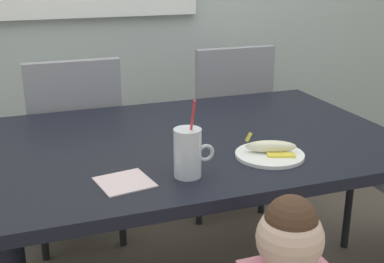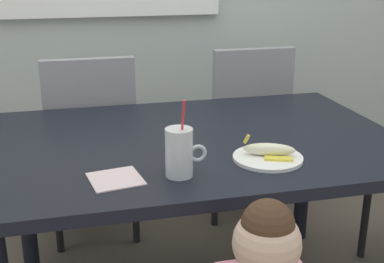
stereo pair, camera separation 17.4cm
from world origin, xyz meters
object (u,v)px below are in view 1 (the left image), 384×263
at_px(peeled_banana, 271,147).
at_px(paper_napkin, 125,182).
at_px(milk_cup, 188,155).
at_px(snack_plate, 270,155).
at_px(dining_table, 192,160).
at_px(dining_chair_left, 75,143).
at_px(dining_chair_right, 225,121).

height_order(peeled_banana, paper_napkin, peeled_banana).
distance_m(milk_cup, snack_plate, 0.32).
xyz_separation_m(peeled_banana, paper_napkin, (-0.51, -0.05, -0.03)).
xyz_separation_m(dining_table, dining_chair_left, (-0.35, 0.69, -0.12)).
bearing_deg(dining_table, peeled_banana, -54.76).
xyz_separation_m(dining_chair_right, paper_napkin, (-0.79, -1.07, 0.21)).
height_order(dining_chair_left, peeled_banana, dining_chair_left).
xyz_separation_m(dining_chair_left, dining_chair_right, (0.82, 0.07, 0.00)).
height_order(dining_chair_right, peeled_banana, dining_chair_right).
height_order(snack_plate, peeled_banana, peeled_banana).
bearing_deg(dining_chair_right, paper_napkin, 53.57).
bearing_deg(dining_chair_left, dining_table, 117.35).
bearing_deg(peeled_banana, dining_chair_left, 119.67).
xyz_separation_m(dining_table, dining_chair_right, (0.46, 0.76, -0.12)).
bearing_deg(paper_napkin, snack_plate, 4.67).
bearing_deg(snack_plate, dining_chair_left, 119.16).
relative_size(milk_cup, peeled_banana, 1.42).
bearing_deg(dining_chair_left, dining_chair_right, -174.81).
bearing_deg(peeled_banana, dining_chair_right, 74.72).
height_order(dining_table, dining_chair_left, dining_chair_left).
distance_m(dining_chair_right, peeled_banana, 1.09).
bearing_deg(paper_napkin, milk_cup, -4.92).
bearing_deg(dining_chair_left, paper_napkin, 91.76).
bearing_deg(peeled_banana, dining_table, 125.24).
bearing_deg(milk_cup, peeled_banana, 11.20).
distance_m(dining_table, snack_plate, 0.34).
bearing_deg(snack_plate, milk_cup, -169.44).
xyz_separation_m(dining_table, snack_plate, (0.18, -0.27, 0.10)).
xyz_separation_m(dining_chair_left, snack_plate, (0.53, -0.95, 0.22)).
relative_size(dining_chair_right, peeled_banana, 5.50).
relative_size(dining_chair_right, milk_cup, 3.87).
bearing_deg(dining_chair_left, milk_cup, 102.45).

